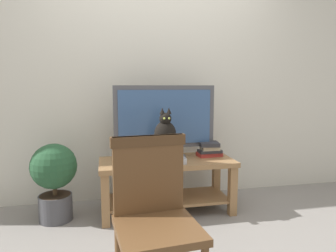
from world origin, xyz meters
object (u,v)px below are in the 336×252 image
at_px(tv_stand, 167,176).
at_px(media_box, 165,160).
at_px(cat, 165,139).
at_px(book_stack, 209,149).
at_px(tv, 165,120).
at_px(potted_plant, 54,176).
at_px(wooden_chair, 154,209).

relative_size(tv_stand, media_box, 3.47).
height_order(tv_stand, cat, cat).
height_order(media_box, cat, cat).
xyz_separation_m(cat, book_stack, (0.48, 0.17, -0.15)).
height_order(tv, potted_plant, tv).
relative_size(tv, media_box, 2.69).
height_order(wooden_chair, potted_plant, wooden_chair).
bearing_deg(tv, potted_plant, -175.39).
bearing_deg(wooden_chair, tv, 75.98).
bearing_deg(cat, wooden_chair, -104.67).
relative_size(tv_stand, wooden_chair, 1.36).
distance_m(media_box, book_stack, 0.51).
bearing_deg(book_stack, wooden_chair, -121.69).
height_order(media_box, wooden_chair, wooden_chair).
bearing_deg(cat, tv_stand, 70.48).
xyz_separation_m(media_box, potted_plant, (-0.97, 0.12, -0.13)).
bearing_deg(cat, tv, 79.20).
bearing_deg(tv, tv_stand, -90.01).
xyz_separation_m(tv_stand, potted_plant, (-1.01, 0.02, 0.05)).
xyz_separation_m(tv_stand, media_box, (-0.04, -0.10, 0.18)).
relative_size(wooden_chair, book_stack, 3.75).
distance_m(tv_stand, wooden_chair, 1.23).
xyz_separation_m(media_box, wooden_chair, (-0.27, -1.07, -0.00)).
distance_m(tv_stand, tv, 0.54).
relative_size(tv, book_stack, 3.97).
height_order(cat, book_stack, cat).
bearing_deg(book_stack, cat, -160.39).
xyz_separation_m(tv_stand, wooden_chair, (-0.32, -1.17, 0.18)).
bearing_deg(tv_stand, book_stack, 7.11).
bearing_deg(tv, cat, -100.80).
distance_m(tv, book_stack, 0.53).
xyz_separation_m(wooden_chair, book_stack, (0.76, 1.23, 0.05)).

